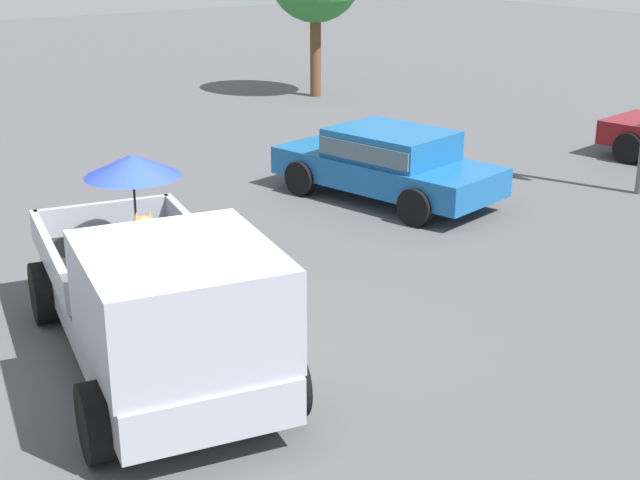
# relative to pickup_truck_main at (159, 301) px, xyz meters

# --- Properties ---
(ground_plane) EXTENTS (80.00, 80.00, 0.00)m
(ground_plane) POSITION_rel_pickup_truck_main_xyz_m (-0.43, 0.07, -0.97)
(ground_plane) COLOR #4C4C4F
(pickup_truck_main) EXTENTS (5.30, 2.95, 2.21)m
(pickup_truck_main) POSITION_rel_pickup_truck_main_xyz_m (0.00, 0.00, 0.00)
(pickup_truck_main) COLOR black
(pickup_truck_main) RESTS_ON ground
(parked_sedan_near) EXTENTS (4.59, 2.71, 1.33)m
(parked_sedan_near) POSITION_rel_pickup_truck_main_xyz_m (-4.11, 6.46, -0.22)
(parked_sedan_near) COLOR black
(parked_sedan_near) RESTS_ON ground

